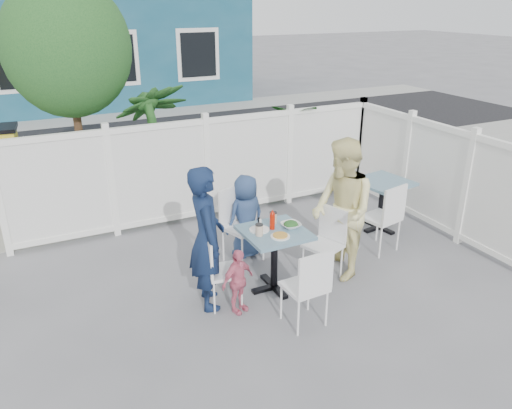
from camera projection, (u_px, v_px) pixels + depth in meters
name	position (u px, v px, depth m)	size (l,w,h in m)	color
ground	(273.00, 292.00, 5.96)	(80.00, 80.00, 0.00)	slate
near_sidewalk	(176.00, 190.00, 9.12)	(24.00, 2.60, 0.01)	gray
street	(130.00, 142.00, 12.19)	(24.00, 5.00, 0.01)	black
far_sidewalk	(106.00, 117.00, 14.77)	(24.00, 1.60, 0.01)	gray
building	(61.00, 6.00, 16.24)	(11.00, 6.00, 6.00)	navy
fence_back	(207.00, 171.00, 7.70)	(5.86, 0.08, 1.60)	white
fence_right	(434.00, 178.00, 7.38)	(0.08, 3.66, 1.60)	white
tree	(67.00, 48.00, 7.07)	(1.80, 1.62, 3.59)	#382316
potted_shrub_a	(157.00, 148.00, 7.95)	(1.16, 1.16, 2.07)	#18451C
potted_shrub_b	(279.00, 146.00, 8.82)	(1.49, 1.29, 1.66)	#18451C
main_table	(274.00, 244.00, 5.82)	(0.73, 0.73, 0.76)	teal
spare_table	(382.00, 192.00, 7.39)	(0.82, 0.82, 0.77)	teal
chair_left	(217.00, 266.00, 5.53)	(0.42, 0.43, 0.85)	white
chair_right	(327.00, 238.00, 6.14)	(0.51, 0.52, 0.89)	white
chair_back	(239.00, 219.00, 6.52)	(0.57, 0.56, 0.99)	white
chair_near	(309.00, 283.00, 5.14)	(0.43, 0.42, 0.91)	white
chair_spare	(386.00, 214.00, 6.70)	(0.53, 0.51, 0.98)	white
man	(207.00, 238.00, 5.44)	(0.60, 0.39, 1.65)	#101E3D
woman	(342.00, 210.00, 6.04)	(0.85, 0.66, 1.75)	#F2DE55
boy	(246.00, 217.00, 6.61)	(0.56, 0.36, 1.14)	navy
toddler	(238.00, 281.00, 5.46)	(0.45, 0.19, 0.76)	#DA6783
plate_main	(280.00, 236.00, 5.60)	(0.22, 0.22, 0.01)	white
plate_side	(259.00, 230.00, 5.76)	(0.23, 0.23, 0.02)	white
salad_bowl	(291.00, 225.00, 5.83)	(0.22, 0.22, 0.06)	white
coffee_cup_a	(259.00, 230.00, 5.62)	(0.09, 0.09, 0.13)	beige
coffee_cup_b	(273.00, 218.00, 5.93)	(0.09, 0.09, 0.13)	beige
ketchup_bottle	(272.00, 221.00, 5.76)	(0.06, 0.06, 0.19)	#B01704
salt_shaker	(260.00, 222.00, 5.91)	(0.03, 0.03, 0.06)	white
pepper_shaker	(259.00, 220.00, 5.95)	(0.03, 0.03, 0.06)	black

